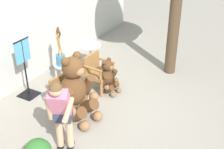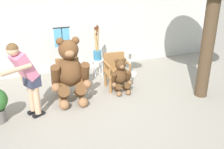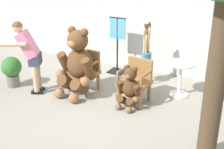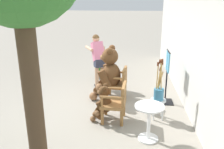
{
  "view_description": "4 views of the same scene",
  "coord_description": "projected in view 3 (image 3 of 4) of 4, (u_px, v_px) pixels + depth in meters",
  "views": [
    {
      "loc": [
        -4.71,
        -2.74,
        3.88
      ],
      "look_at": [
        0.24,
        0.08,
        0.71
      ],
      "focal_mm": 50.0,
      "sensor_mm": 36.0,
      "label": 1
    },
    {
      "loc": [
        -1.69,
        -4.54,
        2.61
      ],
      "look_at": [
        0.28,
        0.17,
        0.57
      ],
      "focal_mm": 40.0,
      "sensor_mm": 36.0,
      "label": 2
    },
    {
      "loc": [
        2.76,
        -4.54,
        2.92
      ],
      "look_at": [
        0.4,
        0.02,
        0.77
      ],
      "focal_mm": 50.0,
      "sensor_mm": 36.0,
      "label": 3
    },
    {
      "loc": [
        5.55,
        0.87,
        2.77
      ],
      "look_at": [
        -0.14,
        0.53,
        0.83
      ],
      "focal_mm": 40.0,
      "sensor_mm": 36.0,
      "label": 4
    }
  ],
  "objects": [
    {
      "name": "wooden_chair_right",
      "position": [
        136.0,
        80.0,
        6.13
      ],
      "size": [
        0.6,
        0.56,
        0.86
      ],
      "color": "olive",
      "rests_on": "ground"
    },
    {
      "name": "ground_plane",
      "position": [
        93.0,
        108.0,
        6.02
      ],
      "size": [
        60.0,
        60.0,
        0.0
      ],
      "primitive_type": "plane",
      "color": "gray"
    },
    {
      "name": "teddy_bear_small",
      "position": [
        129.0,
        87.0,
        5.92
      ],
      "size": [
        0.51,
        0.49,
        0.84
      ],
      "color": "#4C3019",
      "rests_on": "ground"
    },
    {
      "name": "person_visitor",
      "position": [
        29.0,
        51.0,
        6.34
      ],
      "size": [
        0.69,
        0.69,
        1.53
      ],
      "color": "black",
      "rests_on": "ground"
    },
    {
      "name": "brush_bucket",
      "position": [
        146.0,
        54.0,
        6.88
      ],
      "size": [
        0.22,
        0.22,
        0.94
      ],
      "color": "teal",
      "rests_on": "white_stool"
    },
    {
      "name": "white_stool",
      "position": [
        146.0,
        68.0,
        7.0
      ],
      "size": [
        0.34,
        0.34,
        0.46
      ],
      "color": "silver",
      "rests_on": "ground"
    },
    {
      "name": "potted_plant",
      "position": [
        12.0,
        69.0,
        6.82
      ],
      "size": [
        0.44,
        0.44,
        0.68
      ],
      "color": "slate",
      "rests_on": "ground"
    },
    {
      "name": "clothing_display_stand",
      "position": [
        117.0,
        44.0,
        7.47
      ],
      "size": [
        0.44,
        0.4,
        1.36
      ],
      "color": "black",
      "rests_on": "ground"
    },
    {
      "name": "back_wall",
      "position": [
        143.0,
        13.0,
        7.44
      ],
      "size": [
        10.0,
        0.16,
        2.8
      ],
      "primitive_type": "cube",
      "color": "beige",
      "rests_on": "ground"
    },
    {
      "name": "teddy_bear_large",
      "position": [
        77.0,
        63.0,
        6.34
      ],
      "size": [
        0.87,
        0.85,
        1.42
      ],
      "color": "brown",
      "rests_on": "ground"
    },
    {
      "name": "round_side_table",
      "position": [
        180.0,
        75.0,
        6.38
      ],
      "size": [
        0.56,
        0.56,
        0.72
      ],
      "color": "white",
      "rests_on": "ground"
    },
    {
      "name": "wooden_chair_left",
      "position": [
        85.0,
        70.0,
        6.63
      ],
      "size": [
        0.62,
        0.59,
        0.86
      ],
      "color": "olive",
      "rests_on": "ground"
    }
  ]
}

